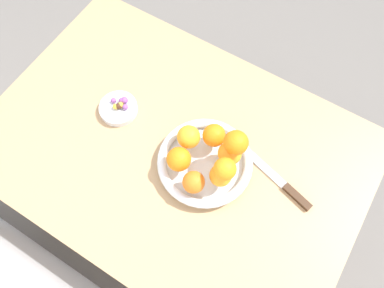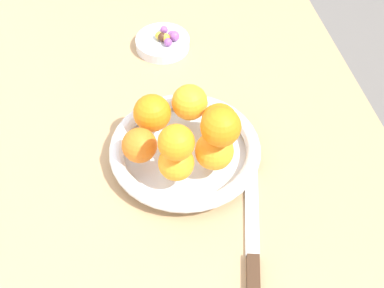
{
  "view_description": "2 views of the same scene",
  "coord_description": "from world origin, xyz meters",
  "px_view_note": "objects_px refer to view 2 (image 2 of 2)",
  "views": [
    {
      "loc": [
        -0.28,
        0.34,
        1.73
      ],
      "look_at": [
        -0.07,
        0.01,
        0.86
      ],
      "focal_mm": 35.0,
      "sensor_mm": 36.0,
      "label": 1
    },
    {
      "loc": [
        -0.76,
        0.13,
        1.55
      ],
      "look_at": [
        -0.14,
        -0.0,
        0.82
      ],
      "focal_mm": 55.0,
      "sensor_mm": 36.0,
      "label": 2
    }
  ],
  "objects_px": {
    "orange_3": "(190,102)",
    "candy_ball_0": "(164,30)",
    "orange_5": "(139,145)",
    "candy_ball_1": "(175,37)",
    "knife": "(253,247)",
    "orange_4": "(152,113)",
    "orange_7": "(221,127)",
    "candy_ball_5": "(159,36)",
    "candy_dish": "(163,43)",
    "candy_ball_7": "(166,38)",
    "candy_ball_4": "(175,36)",
    "candy_ball_2": "(162,37)",
    "fruit_bowl": "(183,151)",
    "orange_0": "(176,163)",
    "orange_6": "(176,143)",
    "dining_table": "(175,147)",
    "orange_2": "(219,122)",
    "candy_ball_6": "(172,35)",
    "candy_ball_3": "(168,42)",
    "orange_1": "(214,151)"
  },
  "relations": [
    {
      "from": "candy_ball_7",
      "to": "candy_ball_2",
      "type": "bearing_deg",
      "value": 69.25
    },
    {
      "from": "candy_ball_7",
      "to": "orange_7",
      "type": "bearing_deg",
      "value": -176.4
    },
    {
      "from": "candy_dish",
      "to": "candy_ball_7",
      "type": "height_order",
      "value": "candy_ball_7"
    },
    {
      "from": "candy_ball_3",
      "to": "orange_7",
      "type": "bearing_deg",
      "value": -176.58
    },
    {
      "from": "candy_ball_3",
      "to": "knife",
      "type": "relative_size",
      "value": 0.07
    },
    {
      "from": "orange_2",
      "to": "orange_7",
      "type": "bearing_deg",
      "value": 165.67
    },
    {
      "from": "orange_1",
      "to": "knife",
      "type": "bearing_deg",
      "value": -169.87
    },
    {
      "from": "orange_2",
      "to": "orange_3",
      "type": "xyz_separation_m",
      "value": [
        0.06,
        0.04,
        0.0
      ]
    },
    {
      "from": "dining_table",
      "to": "orange_5",
      "type": "distance_m",
      "value": 0.21
    },
    {
      "from": "dining_table",
      "to": "candy_ball_0",
      "type": "xyz_separation_m",
      "value": [
        0.23,
        -0.02,
        0.12
      ]
    },
    {
      "from": "orange_4",
      "to": "orange_7",
      "type": "height_order",
      "value": "orange_7"
    },
    {
      "from": "candy_dish",
      "to": "candy_ball_0",
      "type": "xyz_separation_m",
      "value": [
        0.02,
        -0.01,
        0.02
      ]
    },
    {
      "from": "candy_ball_0",
      "to": "candy_ball_5",
      "type": "bearing_deg",
      "value": 142.41
    },
    {
      "from": "orange_3",
      "to": "candy_ball_0",
      "type": "relative_size",
      "value": 3.91
    },
    {
      "from": "orange_1",
      "to": "orange_7",
      "type": "distance_m",
      "value": 0.07
    },
    {
      "from": "orange_3",
      "to": "candy_ball_4",
      "type": "height_order",
      "value": "orange_3"
    },
    {
      "from": "orange_4",
      "to": "candy_dish",
      "type": "bearing_deg",
      "value": -13.84
    },
    {
      "from": "candy_dish",
      "to": "orange_4",
      "type": "height_order",
      "value": "orange_4"
    },
    {
      "from": "orange_3",
      "to": "fruit_bowl",
      "type": "bearing_deg",
      "value": 158.79
    },
    {
      "from": "dining_table",
      "to": "orange_3",
      "type": "relative_size",
      "value": 16.96
    },
    {
      "from": "dining_table",
      "to": "candy_ball_0",
      "type": "bearing_deg",
      "value": -6.09
    },
    {
      "from": "orange_7",
      "to": "candy_ball_0",
      "type": "bearing_deg",
      "value": 3.12
    },
    {
      "from": "orange_1",
      "to": "candy_ball_5",
      "type": "xyz_separation_m",
      "value": [
        0.37,
        0.03,
        -0.04
      ]
    },
    {
      "from": "orange_6",
      "to": "candy_ball_5",
      "type": "bearing_deg",
      "value": -5.64
    },
    {
      "from": "orange_5",
      "to": "candy_ball_1",
      "type": "distance_m",
      "value": 0.34
    },
    {
      "from": "orange_3",
      "to": "knife",
      "type": "bearing_deg",
      "value": -170.95
    },
    {
      "from": "fruit_bowl",
      "to": "orange_7",
      "type": "relative_size",
      "value": 4.1
    },
    {
      "from": "orange_6",
      "to": "orange_5",
      "type": "bearing_deg",
      "value": 42.07
    },
    {
      "from": "candy_ball_5",
      "to": "candy_dish",
      "type": "bearing_deg",
      "value": -105.03
    },
    {
      "from": "dining_table",
      "to": "orange_7",
      "type": "xyz_separation_m",
      "value": [
        -0.17,
        -0.05,
        0.23
      ]
    },
    {
      "from": "dining_table",
      "to": "fruit_bowl",
      "type": "distance_m",
      "value": 0.15
    },
    {
      "from": "orange_0",
      "to": "orange_6",
      "type": "xyz_separation_m",
      "value": [
        -0.01,
        0.0,
        0.06
      ]
    },
    {
      "from": "orange_4",
      "to": "candy_ball_7",
      "type": "height_order",
      "value": "orange_4"
    },
    {
      "from": "candy_dish",
      "to": "candy_ball_5",
      "type": "relative_size",
      "value": 6.6
    },
    {
      "from": "orange_2",
      "to": "candy_ball_0",
      "type": "bearing_deg",
      "value": 6.95
    },
    {
      "from": "candy_ball_1",
      "to": "candy_ball_2",
      "type": "relative_size",
      "value": 0.73
    },
    {
      "from": "orange_4",
      "to": "candy_ball_2",
      "type": "distance_m",
      "value": 0.26
    },
    {
      "from": "candy_dish",
      "to": "candy_ball_2",
      "type": "xyz_separation_m",
      "value": [
        -0.01,
        0.0,
        0.02
      ]
    },
    {
      "from": "candy_ball_0",
      "to": "candy_ball_2",
      "type": "bearing_deg",
      "value": 161.83
    },
    {
      "from": "candy_ball_4",
      "to": "knife",
      "type": "relative_size",
      "value": 0.08
    },
    {
      "from": "orange_4",
      "to": "orange_6",
      "type": "distance_m",
      "value": 0.14
    },
    {
      "from": "candy_ball_5",
      "to": "fruit_bowl",
      "type": "bearing_deg",
      "value": 177.53
    },
    {
      "from": "orange_2",
      "to": "candy_ball_1",
      "type": "height_order",
      "value": "orange_2"
    },
    {
      "from": "candy_ball_5",
      "to": "candy_ball_6",
      "type": "xyz_separation_m",
      "value": [
        -0.0,
        -0.03,
        0.0
      ]
    },
    {
      "from": "candy_dish",
      "to": "orange_1",
      "type": "distance_m",
      "value": 0.37
    },
    {
      "from": "dining_table",
      "to": "candy_ball_7",
      "type": "relative_size",
      "value": 60.54
    },
    {
      "from": "orange_6",
      "to": "orange_7",
      "type": "relative_size",
      "value": 0.9
    },
    {
      "from": "candy_dish",
      "to": "candy_ball_7",
      "type": "xyz_separation_m",
      "value": [
        -0.01,
        -0.01,
        0.02
      ]
    },
    {
      "from": "orange_4",
      "to": "orange_6",
      "type": "height_order",
      "value": "orange_6"
    },
    {
      "from": "orange_4",
      "to": "knife",
      "type": "distance_m",
      "value": 0.29
    }
  ]
}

